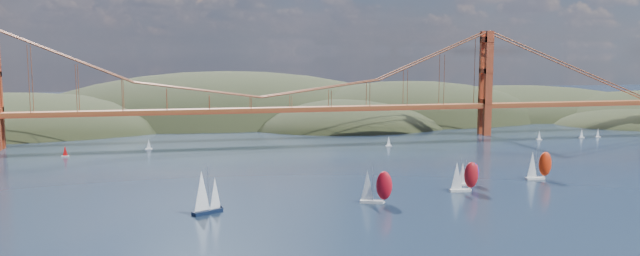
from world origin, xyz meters
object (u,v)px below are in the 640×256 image
Objects in this scene: sloop_navy at (206,193)px; racer_2 at (538,165)px; racer_0 at (375,186)px; racer_rwb at (468,173)px; racer_1 at (464,176)px.

sloop_navy reaches higher than racer_2.
racer_2 is at bearing 37.02° from racer_0.
sloop_navy is 49.15m from racer_0.
racer_rwb is (-28.08, -3.31, -1.15)m from racer_2.
racer_1 is 1.26× the size of racer_rwb.
racer_rwb is (37.71, 17.49, -1.12)m from racer_0.
sloop_navy is 1.24× the size of racer_0.
racer_rwb is (5.62, 8.66, -1.04)m from racer_1.
sloop_navy is at bearing -158.43° from racer_0.
racer_rwb is at bearing -173.70° from racer_2.
sloop_navy reaches higher than racer_1.
racer_2 is 28.30m from racer_rwb.
sloop_navy reaches higher than racer_0.
racer_0 reaches higher than racer_1.
sloop_navy is 1.24× the size of racer_2.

